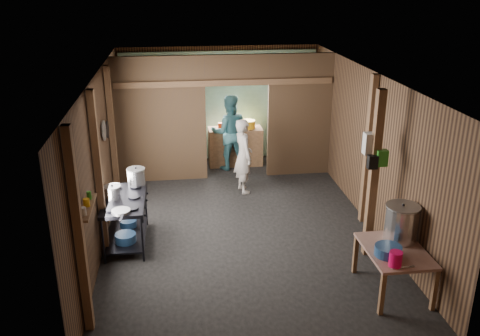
{
  "coord_description": "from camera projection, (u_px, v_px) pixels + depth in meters",
  "views": [
    {
      "loc": [
        -1.01,
        -8.03,
        4.1
      ],
      "look_at": [
        0.0,
        -0.2,
        1.1
      ],
      "focal_mm": 38.41,
      "sensor_mm": 36.0,
      "label": 1
    }
  ],
  "objects": [
    {
      "name": "worker_back",
      "position": [
        229.0,
        132.0,
        11.26
      ],
      "size": [
        0.82,
        0.64,
        1.67
      ],
      "primitive_type": "imported",
      "rotation": [
        0.0,
        0.0,
        3.14
      ],
      "color": "teal",
      "rests_on": "floor"
    },
    {
      "name": "turquoise_panel",
      "position": [
        220.0,
        106.0,
        11.77
      ],
      "size": [
        4.4,
        0.06,
        2.5
      ],
      "primitive_type": "cube",
      "color": "#8EC4BC",
      "rests_on": "wall_back"
    },
    {
      "name": "jar_yellow",
      "position": [
        86.0,
        203.0,
        6.3
      ],
      "size": [
        0.08,
        0.08,
        0.1
      ],
      "primitive_type": "cylinder",
      "color": "#F0AD17",
      "rests_on": "wall_shelf"
    },
    {
      "name": "ceiling",
      "position": [
        238.0,
        75.0,
        8.1
      ],
      "size": [
        4.5,
        7.0,
        0.0
      ],
      "primitive_type": "cube",
      "color": "#514A43",
      "rests_on": "ground"
    },
    {
      "name": "partition_right",
      "position": [
        299.0,
        116.0,
        10.79
      ],
      "size": [
        1.35,
        0.1,
        2.6
      ],
      "primitive_type": "cube",
      "color": "#51381E",
      "rests_on": "floor"
    },
    {
      "name": "wall_right",
      "position": [
        368.0,
        147.0,
        8.83
      ],
      "size": [
        0.0,
        7.0,
        2.6
      ],
      "primitive_type": "cube",
      "color": "brown",
      "rests_on": "ground"
    },
    {
      "name": "bag_green",
      "position": [
        382.0,
        158.0,
        7.43
      ],
      "size": [
        0.16,
        0.12,
        0.24
      ],
      "primitive_type": "cube",
      "color": "#2C8C23",
      "rests_on": "post_free"
    },
    {
      "name": "stove_pot_med",
      "position": [
        113.0,
        193.0,
        8.03
      ],
      "size": [
        0.34,
        0.34,
        0.23
      ],
      "primitive_type": null,
      "rotation": [
        0.0,
        0.0,
        0.34
      ],
      "color": "silver",
      "rests_on": "gas_range"
    },
    {
      "name": "wall_shelf",
      "position": [
        87.0,
        207.0,
        6.32
      ],
      "size": [
        0.14,
        0.8,
        0.03
      ],
      "primitive_type": "cube",
      "color": "#8E623E",
      "rests_on": "wall_left"
    },
    {
      "name": "post_free",
      "position": [
        374.0,
        176.0,
        7.58
      ],
      "size": [
        0.12,
        0.12,
        2.6
      ],
      "primitive_type": "cube",
      "color": "#8E623E",
      "rests_on": "floor"
    },
    {
      "name": "prep_table",
      "position": [
        393.0,
        270.0,
        6.99
      ],
      "size": [
        0.78,
        1.08,
        0.64
      ],
      "primitive_type": null,
      "color": "#9F7564",
      "rests_on": "floor"
    },
    {
      "name": "cross_beam",
      "position": [
        225.0,
        83.0,
        10.29
      ],
      "size": [
        4.4,
        0.12,
        0.12
      ],
      "primitive_type": "cube",
      "color": "#8E623E",
      "rests_on": "wall_left"
    },
    {
      "name": "jar_green",
      "position": [
        89.0,
        195.0,
        6.5
      ],
      "size": [
        0.06,
        0.06,
        0.1
      ],
      "primitive_type": "cylinder",
      "color": "#2C8C23",
      "rests_on": "wall_shelf"
    },
    {
      "name": "wall_back",
      "position": [
        219.0,
        103.0,
        11.81
      ],
      "size": [
        4.5,
        0.0,
        2.6
      ],
      "primitive_type": "cube",
      "color": "brown",
      "rests_on": "ground"
    },
    {
      "name": "pink_bucket",
      "position": [
        396.0,
        259.0,
        6.45
      ],
      "size": [
        0.21,
        0.21,
        0.2
      ],
      "primitive_type": "cylinder",
      "rotation": [
        0.0,
        0.0,
        -0.36
      ],
      "color": "#DE0850",
      "rests_on": "prep_table"
    },
    {
      "name": "partition_header",
      "position": [
        237.0,
        69.0,
        10.28
      ],
      "size": [
        1.3,
        0.1,
        0.6
      ],
      "primitive_type": "cube",
      "color": "#51381E",
      "rests_on": "wall_back"
    },
    {
      "name": "back_counter",
      "position": [
        235.0,
        146.0,
        11.64
      ],
      "size": [
        1.2,
        0.5,
        0.85
      ],
      "primitive_type": "cube",
      "color": "#8E623E",
      "rests_on": "floor"
    },
    {
      "name": "post_left_c",
      "position": [
        113.0,
        136.0,
        9.41
      ],
      "size": [
        0.1,
        0.12,
        2.6
      ],
      "primitive_type": "cube",
      "color": "#8E623E",
      "rests_on": "floor"
    },
    {
      "name": "partition_left",
      "position": [
        160.0,
        120.0,
        10.44
      ],
      "size": [
        1.85,
        0.1,
        2.6
      ],
      "primitive_type": "cube",
      "color": "#51381E",
      "rests_on": "floor"
    },
    {
      "name": "knife",
      "position": [
        403.0,
        267.0,
        6.45
      ],
      "size": [
        0.3,
        0.05,
        0.01
      ],
      "primitive_type": "cube",
      "rotation": [
        0.0,
        0.0,
        0.04
      ],
      "color": "silver",
      "rests_on": "prep_table"
    },
    {
      "name": "stove_saucepan",
      "position": [
        115.0,
        187.0,
        8.37
      ],
      "size": [
        0.19,
        0.19,
        0.1
      ],
      "primitive_type": "cylinder",
      "rotation": [
        0.0,
        0.0,
        -0.22
      ],
      "color": "silver",
      "rests_on": "gas_range"
    },
    {
      "name": "wall_front",
      "position": [
        281.0,
        262.0,
        5.32
      ],
      "size": [
        4.5,
        0.0,
        2.6
      ],
      "primitive_type": "cube",
      "color": "brown",
      "rests_on": "ground"
    },
    {
      "name": "stove_pot_large",
      "position": [
        136.0,
        177.0,
        8.53
      ],
      "size": [
        0.4,
        0.4,
        0.31
      ],
      "primitive_type": null,
      "rotation": [
        0.0,
        0.0,
        0.43
      ],
      "color": "silver",
      "rests_on": "gas_range"
    },
    {
      "name": "frying_pan",
      "position": [
        121.0,
        211.0,
        7.57
      ],
      "size": [
        0.33,
        0.53,
        0.07
      ],
      "primitive_type": null,
      "rotation": [
        0.0,
        0.0,
        -0.11
      ],
      "color": "gray",
      "rests_on": "gas_range"
    },
    {
      "name": "post_right",
      "position": [
        368.0,
        151.0,
        8.64
      ],
      "size": [
        0.1,
        0.12,
        2.6
      ],
      "primitive_type": "cube",
      "color": "#8E623E",
      "rests_on": "floor"
    },
    {
      "name": "wall_left",
      "position": [
        101.0,
        158.0,
        8.29
      ],
      "size": [
        0.0,
        7.0,
        2.6
      ],
      "primitive_type": "cube",
      "color": "brown",
      "rests_on": "ground"
    },
    {
      "name": "bag_black",
      "position": [
        373.0,
        162.0,
        7.41
      ],
      "size": [
        0.14,
        0.1,
        0.2
      ],
      "primitive_type": "cube",
      "color": "black",
      "rests_on": "post_free"
    },
    {
      "name": "stock_pot",
      "position": [
        401.0,
        224.0,
        7.04
      ],
      "size": [
        0.52,
        0.52,
        0.54
      ],
      "primitive_type": null,
      "rotation": [
        0.0,
        0.0,
        0.12
      ],
      "color": "silver",
      "rests_on": "prep_table"
    },
    {
      "name": "cook",
      "position": [
        243.0,
        156.0,
        10.07
      ],
      "size": [
        0.47,
        0.61,
        1.49
      ],
      "primitive_type": "imported",
      "rotation": [
        0.0,
        0.0,
        1.8
      ],
      "color": "beige",
      "rests_on": "floor"
    },
    {
      "name": "wall_clock",
      "position": [
        230.0,
        78.0,
        11.53
      ],
      "size": [
        0.2,
        0.03,
        0.2
      ],
      "primitive_type": "cylinder",
      "rotation": [
        1.57,
        0.0,
        0.0
      ],
      "color": "beige",
      "rests_on": "wall_back"
    },
    {
      "name": "blue_tub_back",
      "position": [
        128.0,
        223.0,
        8.54
      ],
      "size": [
        0.28,
        0.28,
        0.11
      ],
      "primitive_type": "cylinder",
      "color": "navy",
      "rests_on": "gas_range"
    },
    {
      "name": "blue_tub_front",
      "position": [
        126.0,
        238.0,
        8.04
      ],
      "size": [
        0.33,
        0.33,
        0.14
      ],
      "primitive_type": "cylinder",
      "color": "navy",
      "rests_on": "gas_range"
    },
    {
      "name": "red_cup",
      "position": [
        221.0,
        126.0,
        11.43
      ],
      "size": [
        0.12,
        0.12,
        0.14
      ],
      "primitive_type": "cylinder",
      "color": "#B72307",
      "rests_on": "back_counter"
    },
    {
      "name": "wash_basin",
      "position": [
        388.0,
        251.0,
        6.71
      ],
      "size": [
        0.41,
        0.41,
        0.13
      ],
      "primitive_type": "cylinder",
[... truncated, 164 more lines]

